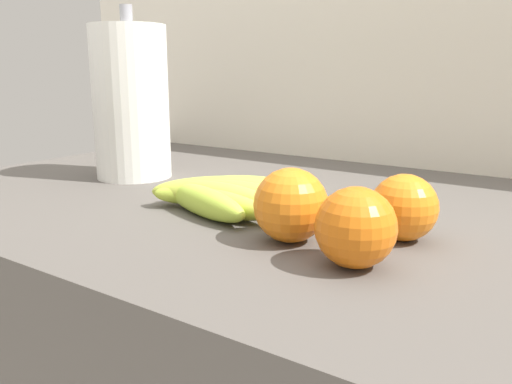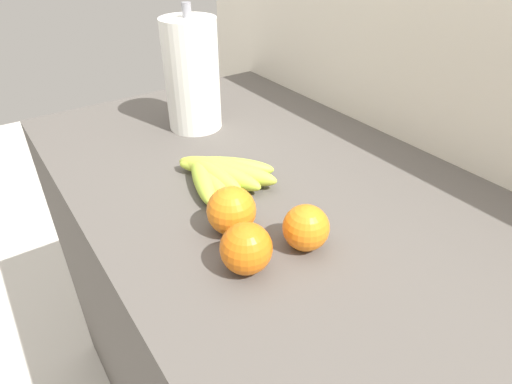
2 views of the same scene
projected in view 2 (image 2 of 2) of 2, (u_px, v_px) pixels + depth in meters
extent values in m
cube|color=#514C47|center=(304.00, 370.00, 0.98)|extent=(1.45, 0.69, 0.87)
cube|color=silver|center=(429.00, 237.00, 1.04)|extent=(1.85, 0.06, 1.30)
ellipsoid|color=#B0CF3F|center=(203.00, 179.00, 0.80)|extent=(0.18, 0.09, 0.04)
ellipsoid|color=#B6BE3F|center=(210.00, 180.00, 0.80)|extent=(0.19, 0.05, 0.03)
ellipsoid|color=#ACC63F|center=(213.00, 175.00, 0.81)|extent=(0.17, 0.06, 0.04)
ellipsoid|color=#B4CF3F|center=(220.00, 173.00, 0.81)|extent=(0.19, 0.10, 0.04)
ellipsoid|color=#B4C23F|center=(226.00, 171.00, 0.82)|extent=(0.20, 0.15, 0.04)
ellipsoid|color=#B5CF3F|center=(226.00, 167.00, 0.84)|extent=(0.15, 0.17, 0.04)
sphere|color=orange|center=(246.00, 248.00, 0.61)|extent=(0.08, 0.08, 0.08)
sphere|color=orange|center=(306.00, 228.00, 0.65)|extent=(0.07, 0.07, 0.07)
sphere|color=orange|center=(231.00, 211.00, 0.68)|extent=(0.08, 0.08, 0.08)
cylinder|color=white|center=(192.00, 76.00, 0.97)|extent=(0.12, 0.12, 0.25)
cylinder|color=gray|center=(191.00, 69.00, 0.96)|extent=(0.02, 0.02, 0.28)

